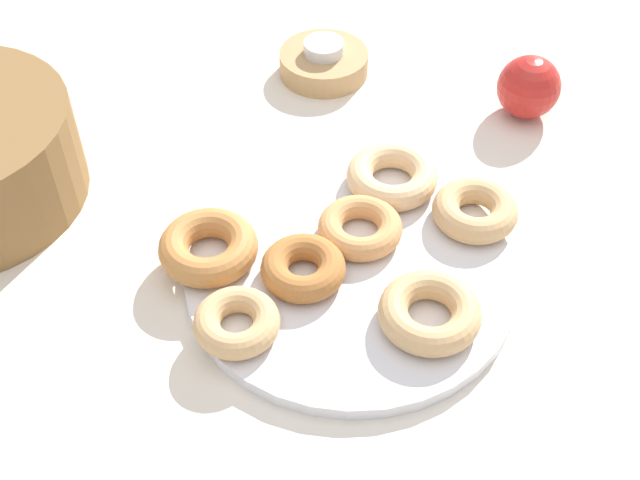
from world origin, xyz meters
TOP-DOWN VIEW (x-y plane):
  - ground_plane at (0.00, 0.00)m, footprint 2.40×2.40m
  - donut_plate at (0.00, 0.00)m, footprint 0.31×0.31m
  - donut_0 at (0.04, 0.00)m, footprint 0.12×0.12m
  - donut_1 at (-0.02, 0.04)m, footprint 0.10×0.10m
  - donut_2 at (-0.05, -0.08)m, footprint 0.13×0.13m
  - donut_3 at (-0.02, 0.13)m, footprint 0.10×0.10m
  - donut_4 at (-0.10, 0.08)m, footprint 0.09×0.09m
  - donut_5 at (0.09, -0.11)m, footprint 0.10×0.10m
  - donut_6 at (0.12, -0.02)m, footprint 0.11×0.11m
  - candle_holder at (0.32, 0.10)m, footprint 0.11×0.11m
  - tealight at (0.32, 0.10)m, footprint 0.05×0.05m
  - apple at (0.30, -0.14)m, footprint 0.07×0.07m

SIDE VIEW (x-z plane):
  - ground_plane at x=0.00m, z-range 0.00..0.00m
  - donut_plate at x=0.00m, z-range 0.00..0.01m
  - candle_holder at x=0.32m, z-range 0.00..0.03m
  - donut_0 at x=0.04m, z-range 0.01..0.04m
  - donut_4 at x=-0.10m, z-range 0.01..0.04m
  - donut_1 at x=-0.02m, z-range 0.01..0.04m
  - donut_5 at x=0.09m, z-range 0.01..0.04m
  - donut_2 at x=-0.05m, z-range 0.01..0.04m
  - donut_6 at x=0.12m, z-range 0.01..0.04m
  - donut_3 at x=-0.02m, z-range 0.01..0.04m
  - apple at x=0.30m, z-range 0.00..0.07m
  - tealight at x=0.32m, z-range 0.03..0.04m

